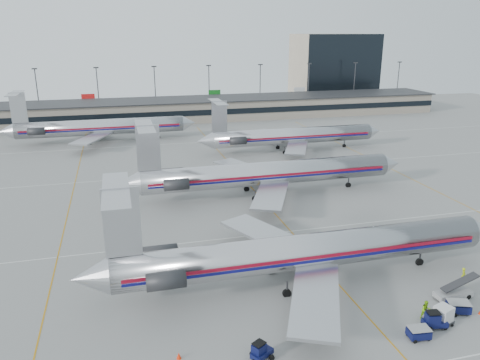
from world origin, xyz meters
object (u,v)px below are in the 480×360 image
object	(u,v)px
jet_foreground	(298,252)
jet_second_row	(263,173)
uld_container	(443,315)
tug_center	(434,321)
belt_loader	(454,292)

from	to	relation	value
jet_foreground	jet_second_row	size ratio (longest dim) A/B	0.98
jet_foreground	jet_second_row	distance (m)	28.57
uld_container	jet_second_row	bearing A→B (deg)	78.89
tug_center	uld_container	bearing A→B (deg)	26.36
jet_foreground	uld_container	size ratio (longest dim) A/B	22.58
jet_second_row	belt_loader	bearing A→B (deg)	-75.14
tug_center	uld_container	distance (m)	1.30
jet_foreground	uld_container	distance (m)	15.06
jet_foreground	belt_loader	distance (m)	16.27
jet_foreground	jet_second_row	bearing A→B (deg)	79.98
belt_loader	tug_center	bearing A→B (deg)	-145.16
tug_center	uld_container	size ratio (longest dim) A/B	1.09
jet_second_row	tug_center	bearing A→B (deg)	-84.06
jet_foreground	jet_second_row	world-z (taller)	jet_second_row
jet_foreground	tug_center	xyz separation A→B (m)	(9.05, -11.01, -2.83)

